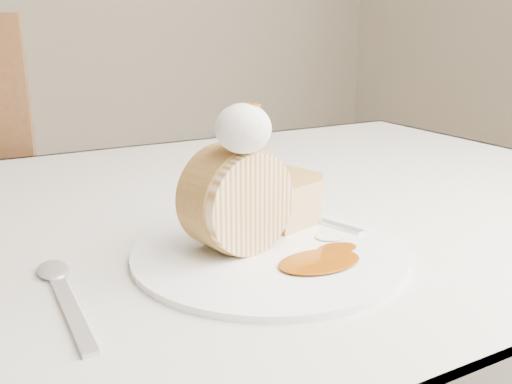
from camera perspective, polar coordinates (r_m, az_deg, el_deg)
table at (r=0.82m, az=-4.78°, el=-7.46°), size 1.40×0.90×0.75m
plate at (r=0.62m, az=1.25°, el=-6.07°), size 0.37×0.37×0.01m
roulade_slice at (r=0.61m, az=-1.92°, el=-0.75°), size 0.12×0.08×0.11m
cake_chunk at (r=0.69m, az=2.98°, el=-1.04°), size 0.08×0.08×0.06m
whipped_cream at (r=0.57m, az=-1.30°, el=6.36°), size 0.06×0.06×0.05m
caramel_drizzle at (r=0.57m, az=-0.84°, el=9.25°), size 0.03×0.02×0.01m
caramel_pool at (r=0.59m, az=6.35°, el=-6.90°), size 0.11×0.08×0.00m
fork at (r=0.71m, az=6.30°, el=-2.83°), size 0.07×0.18×0.00m
spoon at (r=0.53m, az=-17.89°, el=-11.46°), size 0.03×0.18×0.00m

